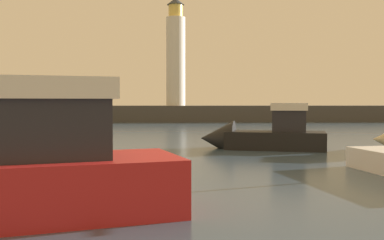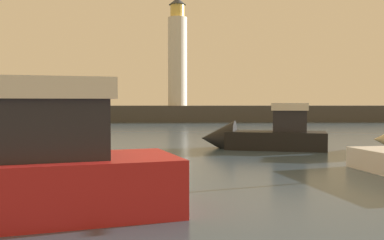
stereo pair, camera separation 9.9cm
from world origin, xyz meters
name	(u,v)px [view 1 (the left image)]	position (x,y,z in m)	size (l,w,h in m)	color
ground_plane	(165,140)	(0.00, 28.69, 0.00)	(220.00, 220.00, 0.00)	#384C60
breakwater	(170,114)	(0.00, 57.38, 1.05)	(75.94, 4.92, 2.10)	#423F3D
lighthouse	(176,55)	(0.81, 57.38, 8.73)	(2.47, 2.47, 14.02)	silver
motorboat_1	(258,136)	(5.22, 22.64, 0.74)	(7.14, 3.78, 3.02)	black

